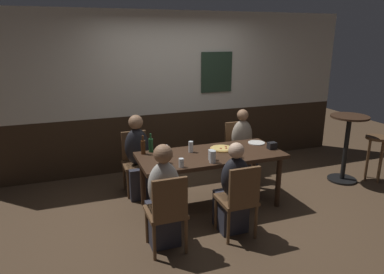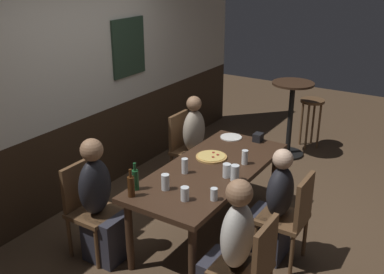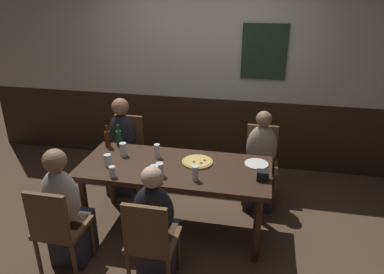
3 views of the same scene
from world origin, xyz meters
TOP-DOWN VIEW (x-y plane):
  - ground_plane at (0.00, 0.00)m, footprint 12.00×12.00m
  - wall_back at (0.01, 1.65)m, footprint 6.40×0.13m
  - dining_table at (0.00, 0.00)m, footprint 1.88×0.81m
  - chair_right_far at (0.83, 0.82)m, footprint 0.40×0.40m
  - chair_left_near at (-0.83, -0.82)m, footprint 0.40×0.40m
  - chair_mid_near at (0.00, -0.82)m, footprint 0.40×0.40m
  - chair_left_far at (-0.83, 0.82)m, footprint 0.40×0.40m
  - person_right_far at (0.83, 0.66)m, footprint 0.34×0.37m
  - person_left_near at (-0.83, -0.66)m, footprint 0.34×0.37m
  - person_mid_near at (0.00, -0.66)m, footprint 0.34×0.37m
  - person_left_far at (-0.83, 0.66)m, footprint 0.34×0.37m
  - pizza at (0.21, 0.11)m, footprint 0.31×0.31m
  - pint_glass_amber at (-0.09, -0.22)m, footprint 0.07×0.07m
  - pint_glass_stout at (0.25, -0.23)m, footprint 0.06×0.06m
  - tumbler_short at (-0.58, 0.12)m, footprint 0.07×0.07m
  - tumbler_water at (-0.51, -0.33)m, footprint 0.06×0.06m
  - beer_glass_half at (-0.11, -0.31)m, footprint 0.08×0.08m
  - highball_clear at (-0.64, -0.13)m, footprint 0.07×0.07m
  - pint_glass_pale at (-0.22, 0.15)m, footprint 0.06×0.06m
  - beer_bottle_green at (-0.71, 0.33)m, footprint 0.06×0.06m
  - beer_bottle_brown at (-0.82, 0.29)m, footprint 0.06×0.06m
  - plate_white_large at (0.79, 0.19)m, footprint 0.24×0.24m
  - condiment_caddy at (0.85, -0.10)m, footprint 0.11×0.09m
  - side_bar_table at (2.30, 0.06)m, footprint 0.56×0.56m
  - bar_stool at (2.75, -0.09)m, footprint 0.34×0.34m

SIDE VIEW (x-z plane):
  - ground_plane at x=0.00m, z-range 0.00..0.00m
  - person_mid_near at x=0.00m, z-range -0.09..1.00m
  - person_right_far at x=0.83m, z-range -0.09..1.03m
  - person_left_near at x=-0.83m, z-range -0.09..1.08m
  - person_left_far at x=-0.83m, z-range -0.09..1.08m
  - chair_right_far at x=0.83m, z-range 0.06..0.94m
  - chair_left_near at x=-0.83m, z-range 0.06..0.94m
  - chair_mid_near at x=0.00m, z-range 0.06..0.94m
  - chair_left_far at x=-0.83m, z-range 0.06..0.94m
  - bar_stool at x=2.75m, z-range 0.20..0.92m
  - side_bar_table at x=2.30m, z-range 0.09..1.14m
  - dining_table at x=0.00m, z-range 0.29..1.03m
  - plate_white_large at x=0.79m, z-range 0.74..0.75m
  - pizza at x=0.21m, z-range 0.74..0.77m
  - condiment_caddy at x=0.85m, z-range 0.74..0.83m
  - tumbler_water at x=-0.51m, z-range 0.73..0.84m
  - highball_clear at x=-0.64m, z-range 0.73..0.85m
  - pint_glass_amber at x=-0.09m, z-range 0.73..0.86m
  - tumbler_short at x=-0.58m, z-range 0.73..0.87m
  - pint_glass_stout at x=0.25m, z-range 0.73..0.87m
  - pint_glass_pale at x=-0.22m, z-range 0.73..0.88m
  - beer_glass_half at x=-0.11m, z-range 0.73..0.88m
  - beer_bottle_brown at x=-0.82m, z-range 0.71..0.96m
  - beer_bottle_green at x=-0.71m, z-range 0.71..0.96m
  - wall_back at x=0.01m, z-range 0.00..2.60m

